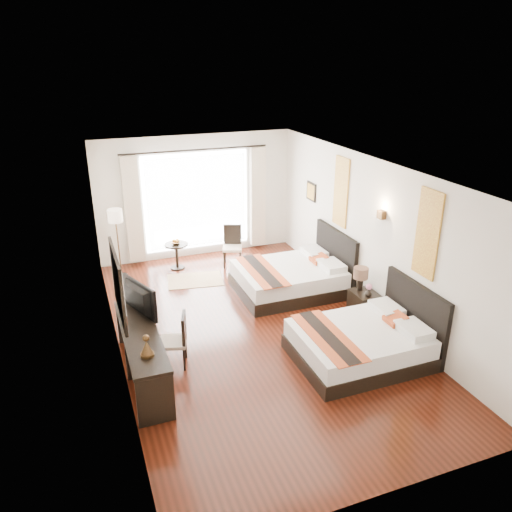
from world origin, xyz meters
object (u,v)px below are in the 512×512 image
object	(u,v)px
window_chair	(232,254)
bed_far	(293,277)
floor_lamp	(116,220)
bed_near	(364,342)
television	(134,299)
side_table	(177,256)
desk_chair	(175,350)
fruit_bowl	(176,243)
vase	(368,292)
console_desk	(142,355)
table_lamp	(361,275)
nightstand	(364,305)

from	to	relation	value
window_chair	bed_far	bearing A→B (deg)	43.90
floor_lamp	bed_near	bearing A→B (deg)	-54.91
bed_far	television	size ratio (longest dim) A/B	2.31
floor_lamp	side_table	world-z (taller)	floor_lamp
bed_far	window_chair	bearing A→B (deg)	113.23
bed_near	desk_chair	distance (m)	2.92
floor_lamp	fruit_bowl	world-z (taller)	floor_lamp
vase	window_chair	distance (m)	3.57
console_desk	television	xyz separation A→B (m)	(0.02, 0.55, 0.64)
vase	console_desk	size ratio (longest dim) A/B	0.06
desk_chair	side_table	distance (m)	3.72
vase	window_chair	bearing A→B (deg)	113.79
bed_near	desk_chair	bearing A→B (deg)	162.63
table_lamp	console_desk	xyz separation A→B (m)	(-3.97, -0.54, -0.41)
bed_far	vase	xyz separation A→B (m)	(0.72, -1.58, 0.26)
table_lamp	television	distance (m)	3.96
television	side_table	bearing A→B (deg)	-43.70
table_lamp	fruit_bowl	xyz separation A→B (m)	(-2.65, 3.21, -0.18)
bed_far	television	distance (m)	3.55
bed_far	nightstand	xyz separation A→B (m)	(0.75, -1.43, -0.06)
bed_near	bed_far	distance (m)	2.57
television	floor_lamp	xyz separation A→B (m)	(0.10, 3.24, 0.24)
floor_lamp	nightstand	bearing A→B (deg)	-41.06
floor_lamp	side_table	bearing A→B (deg)	-0.71
bed_near	desk_chair	world-z (taller)	bed_near
window_chair	table_lamp	bearing A→B (deg)	46.49
nightstand	vase	world-z (taller)	vase
table_lamp	side_table	distance (m)	4.20
bed_far	desk_chair	bearing A→B (deg)	-148.35
bed_far	nightstand	size ratio (longest dim) A/B	4.08
console_desk	desk_chair	xyz separation A→B (m)	(0.50, 0.14, -0.12)
console_desk	side_table	bearing A→B (deg)	70.58
console_desk	window_chair	xyz separation A→B (m)	(2.53, 3.51, -0.10)
desk_chair	floor_lamp	distance (m)	3.80
vase	window_chair	world-z (taller)	window_chair
bed_near	fruit_bowl	bearing A→B (deg)	113.74
bed_far	floor_lamp	bearing A→B (deg)	148.14
bed_far	desk_chair	world-z (taller)	bed_far
table_lamp	desk_chair	distance (m)	3.53
bed_near	console_desk	world-z (taller)	bed_near
side_table	bed_far	bearing A→B (deg)	-45.18
fruit_bowl	window_chair	size ratio (longest dim) A/B	0.21
fruit_bowl	desk_chair	bearing A→B (deg)	-102.77
window_chair	fruit_bowl	bearing A→B (deg)	-80.36
table_lamp	television	world-z (taller)	television
desk_chair	window_chair	bearing A→B (deg)	-104.34
bed_far	console_desk	world-z (taller)	bed_far
table_lamp	desk_chair	xyz separation A→B (m)	(-3.47, -0.40, -0.52)
side_table	bed_near	bearing A→B (deg)	-66.49
vase	television	xyz separation A→B (m)	(-3.95, 0.29, 0.45)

